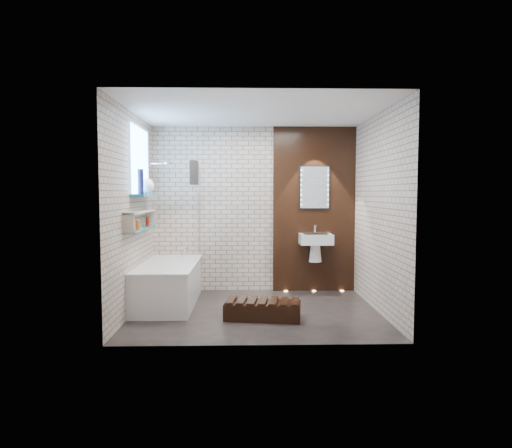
{
  "coord_description": "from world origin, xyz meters",
  "views": [
    {
      "loc": [
        -0.14,
        -5.8,
        1.57
      ],
      "look_at": [
        0.0,
        0.15,
        1.15
      ],
      "focal_mm": 31.38,
      "sensor_mm": 36.0,
      "label": 1
    }
  ],
  "objects_px": {
    "bath_screen": "(197,212)",
    "washbasin": "(316,243)",
    "bathtub": "(169,283)",
    "led_mirror": "(315,187)",
    "walnut_step": "(263,310)"
  },
  "relations": [
    {
      "from": "bathtub",
      "to": "led_mirror",
      "type": "bearing_deg",
      "value": 19.78
    },
    {
      "from": "led_mirror",
      "to": "walnut_step",
      "type": "relative_size",
      "value": 0.75
    },
    {
      "from": "bathtub",
      "to": "washbasin",
      "type": "relative_size",
      "value": 3.0
    },
    {
      "from": "bath_screen",
      "to": "washbasin",
      "type": "bearing_deg",
      "value": 5.78
    },
    {
      "from": "bathtub",
      "to": "led_mirror",
      "type": "height_order",
      "value": "led_mirror"
    },
    {
      "from": "walnut_step",
      "to": "washbasin",
      "type": "bearing_deg",
      "value": 57.98
    },
    {
      "from": "washbasin",
      "to": "led_mirror",
      "type": "distance_m",
      "value": 0.88
    },
    {
      "from": "washbasin",
      "to": "led_mirror",
      "type": "xyz_separation_m",
      "value": [
        0.0,
        0.16,
        0.86
      ]
    },
    {
      "from": "bathtub",
      "to": "washbasin",
      "type": "distance_m",
      "value": 2.32
    },
    {
      "from": "washbasin",
      "to": "walnut_step",
      "type": "xyz_separation_m",
      "value": [
        -0.88,
        -1.4,
        -0.69
      ]
    },
    {
      "from": "washbasin",
      "to": "bath_screen",
      "type": "bearing_deg",
      "value": -174.22
    },
    {
      "from": "bath_screen",
      "to": "led_mirror",
      "type": "bearing_deg",
      "value": 10.66
    },
    {
      "from": "bath_screen",
      "to": "washbasin",
      "type": "xyz_separation_m",
      "value": [
        1.82,
        0.18,
        -0.49
      ]
    },
    {
      "from": "washbasin",
      "to": "walnut_step",
      "type": "bearing_deg",
      "value": -122.02
    },
    {
      "from": "bath_screen",
      "to": "washbasin",
      "type": "height_order",
      "value": "bath_screen"
    }
  ]
}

